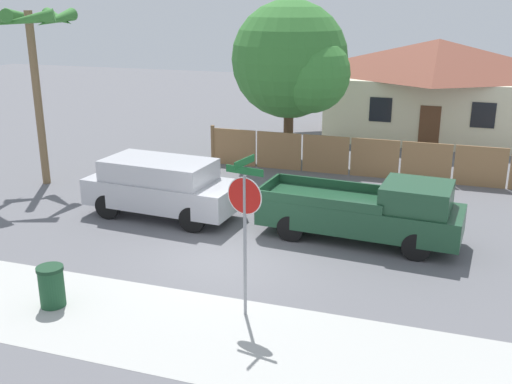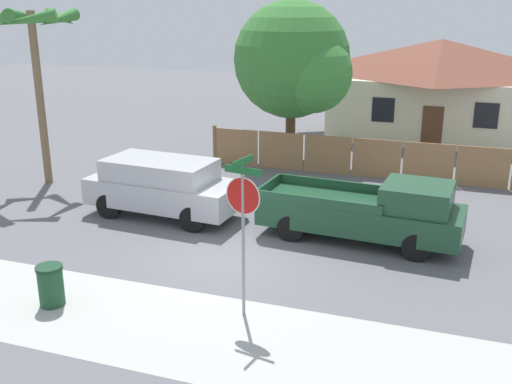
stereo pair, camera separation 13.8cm
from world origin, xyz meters
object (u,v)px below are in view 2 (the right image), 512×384
object	(u,v)px
trash_bin	(51,285)
stop_sign	(243,211)
orange_pickup	(369,212)
house	(438,87)
oak_tree	(296,63)
palm_tree	(33,34)
red_suv	(163,185)

from	to	relation	value
trash_bin	stop_sign	bearing A→B (deg)	13.51
orange_pickup	house	bearing A→B (deg)	90.34
house	oak_tree	xyz separation A→B (m)	(-5.17, -7.23, 1.66)
house	stop_sign	bearing A→B (deg)	-98.22
house	palm_tree	world-z (taller)	palm_tree
red_suv	trash_bin	size ratio (longest dim) A/B	5.23
house	trash_bin	xyz separation A→B (m)	(-6.99, -20.62, -1.97)
orange_pickup	trash_bin	distance (m)	8.50
red_suv	trash_bin	bearing A→B (deg)	-82.56
red_suv	orange_pickup	world-z (taller)	orange_pickup
house	oak_tree	world-z (taller)	oak_tree
red_suv	oak_tree	bearing A→B (deg)	77.79
palm_tree	oak_tree	bearing A→B (deg)	35.39
red_suv	stop_sign	world-z (taller)	stop_sign
red_suv	orange_pickup	bearing A→B (deg)	3.91
oak_tree	red_suv	xyz separation A→B (m)	(-2.17, -7.39, -3.12)
red_suv	orange_pickup	size ratio (longest dim) A/B	0.86
oak_tree	stop_sign	world-z (taller)	oak_tree
palm_tree	orange_pickup	world-z (taller)	palm_tree
stop_sign	oak_tree	bearing A→B (deg)	111.53
oak_tree	stop_sign	bearing A→B (deg)	-79.33
palm_tree	stop_sign	bearing A→B (deg)	-33.70
orange_pickup	stop_sign	bearing A→B (deg)	-106.47
palm_tree	red_suv	bearing A→B (deg)	-17.54
red_suv	house	bearing A→B (deg)	67.46
oak_tree	trash_bin	size ratio (longest dim) A/B	6.98
house	orange_pickup	world-z (taller)	house
trash_bin	red_suv	bearing A→B (deg)	93.33
oak_tree	orange_pickup	distance (m)	9.12
orange_pickup	stop_sign	world-z (taller)	stop_sign
red_suv	trash_bin	world-z (taller)	red_suv
house	orange_pickup	bearing A→B (deg)	-93.77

